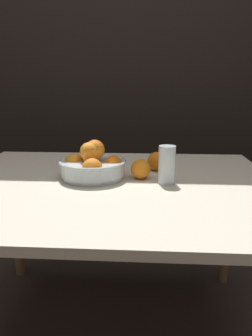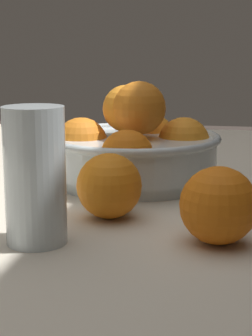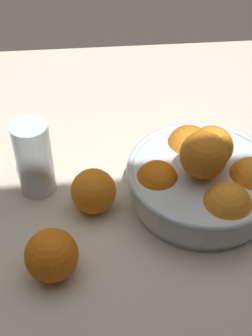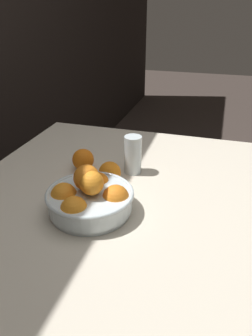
{
  "view_description": "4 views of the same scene",
  "coord_description": "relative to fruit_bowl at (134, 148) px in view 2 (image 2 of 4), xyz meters",
  "views": [
    {
      "loc": [
        0.14,
        -1.21,
        1.1
      ],
      "look_at": [
        0.07,
        -0.01,
        0.79
      ],
      "focal_mm": 35.0,
      "sensor_mm": 36.0,
      "label": 1
    },
    {
      "loc": [
        0.76,
        0.19,
        0.93
      ],
      "look_at": [
        0.05,
        0.06,
        0.77
      ],
      "focal_mm": 60.0,
      "sensor_mm": 36.0,
      "label": 2
    },
    {
      "loc": [
        0.12,
        0.62,
        1.34
      ],
      "look_at": [
        0.06,
        0.04,
        0.81
      ],
      "focal_mm": 50.0,
      "sensor_mm": 36.0,
      "label": 3
    },
    {
      "loc": [
        -0.84,
        -0.3,
        1.31
      ],
      "look_at": [
        0.09,
        -0.02,
        0.81
      ],
      "focal_mm": 35.0,
      "sensor_mm": 36.0,
      "label": 4
    }
  ],
  "objects": [
    {
      "name": "fruit_bowl",
      "position": [
        0.0,
        0.0,
        0.0
      ],
      "size": [
        0.27,
        0.27,
        0.15
      ],
      "color": "silver",
      "rests_on": "dining_table"
    },
    {
      "name": "dining_table",
      "position": [
        0.07,
        -0.05,
        -0.12
      ],
      "size": [
        1.3,
        1.07,
        0.73
      ],
      "color": "beige",
      "rests_on": "ground_plane"
    },
    {
      "name": "orange_loose_front",
      "position": [
        0.19,
        0.0,
        -0.01
      ],
      "size": [
        0.08,
        0.08,
        0.08
      ],
      "primitive_type": "sphere",
      "color": "orange",
      "rests_on": "dining_table"
    },
    {
      "name": "orange_loose_near_bowl",
      "position": [
        0.26,
        0.13,
        -0.01
      ],
      "size": [
        0.08,
        0.08,
        0.08
      ],
      "primitive_type": "sphere",
      "color": "orange",
      "rests_on": "dining_table"
    },
    {
      "name": "juice_glass",
      "position": [
        0.29,
        -0.05,
        0.01
      ],
      "size": [
        0.06,
        0.06,
        0.14
      ],
      "color": "#F4A314",
      "rests_on": "dining_table"
    }
  ]
}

